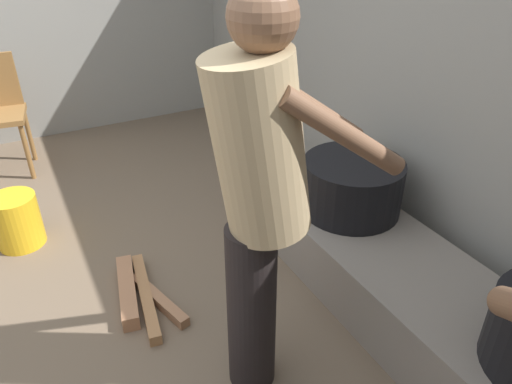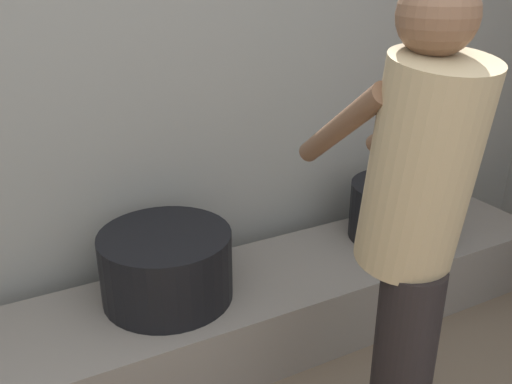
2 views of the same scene
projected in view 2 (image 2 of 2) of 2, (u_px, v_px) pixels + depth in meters
name	position (u px, v px, depth m)	size (l,w,h in m)	color
block_enclosure_rear	(107.00, 99.00, 2.43)	(5.68, 0.20, 2.18)	gray
hearth_ledge	(295.00, 296.00, 2.66)	(2.71, 0.60, 0.33)	slate
cooking_pot_main	(398.00, 210.00, 2.81)	(0.49, 0.49, 0.74)	black
cooking_pot_secondary	(167.00, 265.00, 2.31)	(0.55, 0.55, 0.30)	black
cook_in_tan_shirt	(414.00, 221.00, 1.66)	(0.41, 0.71, 1.63)	black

